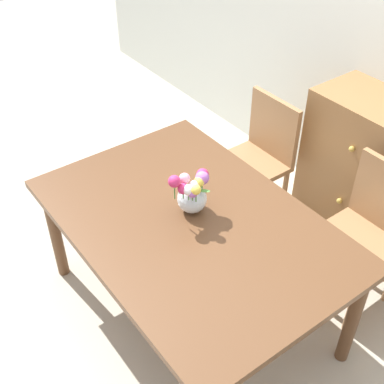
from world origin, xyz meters
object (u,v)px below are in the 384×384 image
at_px(dining_table, 192,232).
at_px(chair_left, 259,154).
at_px(flower_vase, 192,193).
at_px(chair_right, 368,227).

height_order(dining_table, chair_left, chair_left).
xyz_separation_m(dining_table, flower_vase, (-0.06, 0.05, 0.20)).
bearing_deg(chair_left, dining_table, 116.62).
distance_m(chair_right, flower_vase, 1.04).
bearing_deg(dining_table, flower_vase, 140.17).
height_order(chair_right, flower_vase, flower_vase).
bearing_deg(flower_vase, chair_right, 59.21).
relative_size(chair_right, flower_vase, 3.31).
distance_m(dining_table, chair_left, 1.01).
distance_m(chair_left, flower_vase, 0.99).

